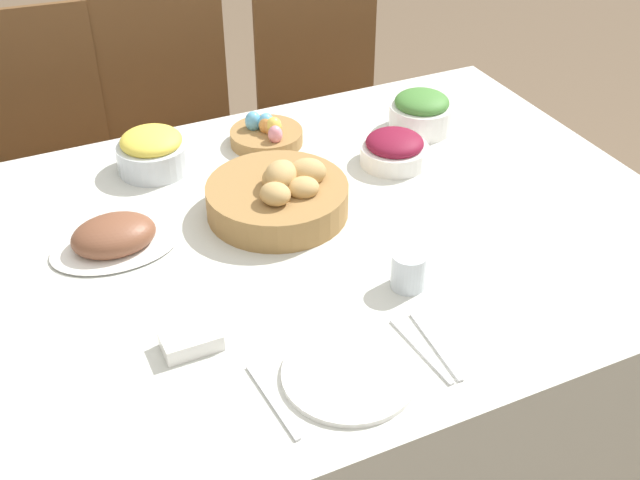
# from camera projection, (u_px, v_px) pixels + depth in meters

# --- Properties ---
(ground_plane) EXTENTS (12.00, 12.00, 0.00)m
(ground_plane) POSITION_uv_depth(u_px,v_px,m) (310.00, 457.00, 2.13)
(ground_plane) COLOR brown
(dining_table) EXTENTS (1.62, 1.17, 0.73)m
(dining_table) POSITION_uv_depth(u_px,v_px,m) (309.00, 357.00, 1.92)
(dining_table) COLOR silver
(dining_table) RESTS_ON ground
(chair_far_center) EXTENTS (0.45, 0.45, 0.96)m
(chair_far_center) POSITION_uv_depth(u_px,v_px,m) (182.00, 142.00, 2.50)
(chair_far_center) COLOR brown
(chair_far_center) RESTS_ON ground
(chair_far_left) EXTENTS (0.46, 0.46, 0.96)m
(chair_far_left) POSITION_uv_depth(u_px,v_px,m) (43.00, 172.00, 2.35)
(chair_far_left) COLOR brown
(chair_far_left) RESTS_ON ground
(chair_far_right) EXTENTS (0.45, 0.45, 0.96)m
(chair_far_right) POSITION_uv_depth(u_px,v_px,m) (328.00, 111.00, 2.67)
(chair_far_right) COLOR brown
(chair_far_right) RESTS_ON ground
(bread_basket) EXTENTS (0.31, 0.31, 0.13)m
(bread_basket) POSITION_uv_depth(u_px,v_px,m) (279.00, 195.00, 1.74)
(bread_basket) COLOR #9E7542
(bread_basket) RESTS_ON dining_table
(egg_basket) EXTENTS (0.18, 0.18, 0.08)m
(egg_basket) POSITION_uv_depth(u_px,v_px,m) (267.00, 134.00, 2.01)
(egg_basket) COLOR #9E7542
(egg_basket) RESTS_ON dining_table
(ham_platter) EXTENTS (0.27, 0.19, 0.07)m
(ham_platter) POSITION_uv_depth(u_px,v_px,m) (114.00, 238.00, 1.65)
(ham_platter) COLOR white
(ham_platter) RESTS_ON dining_table
(pineapple_bowl) EXTENTS (0.17, 0.17, 0.10)m
(pineapple_bowl) POSITION_uv_depth(u_px,v_px,m) (152.00, 151.00, 1.89)
(pineapple_bowl) COLOR silver
(pineapple_bowl) RESTS_ON dining_table
(green_salad_bowl) EXTENTS (0.16, 0.16, 0.10)m
(green_salad_bowl) POSITION_uv_depth(u_px,v_px,m) (421.00, 112.00, 2.06)
(green_salad_bowl) COLOR white
(green_salad_bowl) RESTS_ON dining_table
(beet_salad_bowl) EXTENTS (0.16, 0.16, 0.08)m
(beet_salad_bowl) POSITION_uv_depth(u_px,v_px,m) (394.00, 149.00, 1.92)
(beet_salad_bowl) COLOR white
(beet_salad_bowl) RESTS_ON dining_table
(dinner_plate) EXTENTS (0.23, 0.23, 0.01)m
(dinner_plate) POSITION_uv_depth(u_px,v_px,m) (349.00, 374.00, 1.36)
(dinner_plate) COLOR white
(dinner_plate) RESTS_ON dining_table
(fork) EXTENTS (0.02, 0.18, 0.00)m
(fork) POSITION_uv_depth(u_px,v_px,m) (272.00, 401.00, 1.31)
(fork) COLOR silver
(fork) RESTS_ON dining_table
(knife) EXTENTS (0.02, 0.18, 0.00)m
(knife) POSITION_uv_depth(u_px,v_px,m) (421.00, 351.00, 1.41)
(knife) COLOR silver
(knife) RESTS_ON dining_table
(spoon) EXTENTS (0.02, 0.18, 0.00)m
(spoon) POSITION_uv_depth(u_px,v_px,m) (435.00, 346.00, 1.42)
(spoon) COLOR silver
(spoon) RESTS_ON dining_table
(drinking_cup) EXTENTS (0.07, 0.07, 0.08)m
(drinking_cup) POSITION_uv_depth(u_px,v_px,m) (409.00, 270.00, 1.54)
(drinking_cup) COLOR silver
(drinking_cup) RESTS_ON dining_table
(butter_dish) EXTENTS (0.10, 0.06, 0.03)m
(butter_dish) POSITION_uv_depth(u_px,v_px,m) (191.00, 341.00, 1.41)
(butter_dish) COLOR white
(butter_dish) RESTS_ON dining_table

